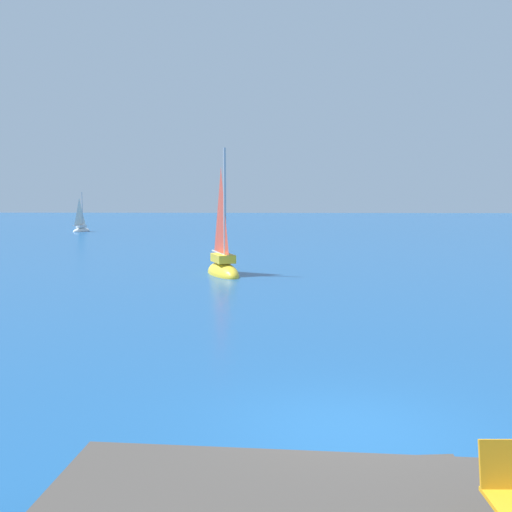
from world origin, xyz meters
The scene contains 6 objects.
ground_plane centered at (0.00, 0.00, 0.00)m, with size 160.00×160.00×0.00m, color navy.
boulder_seaward centered at (1.54, -2.11, 0.00)m, with size 0.86×0.69×0.47m, color #444130.
boulder_inland centered at (0.86, -1.61, 0.00)m, with size 0.79×0.64×0.44m, color #3C3731.
sailboat_near centered at (-3.25, 17.44, 0.31)m, with size 2.07×3.21×5.79m.
sailboat_far centered at (-16.82, 42.90, 0.19)m, with size 1.38×1.96×3.55m.
beach_chair centered at (0.96, -3.89, 1.03)m, with size 0.49×0.61×0.80m.
Camera 1 is at (-1.19, -9.49, 3.71)m, focal length 45.36 mm.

